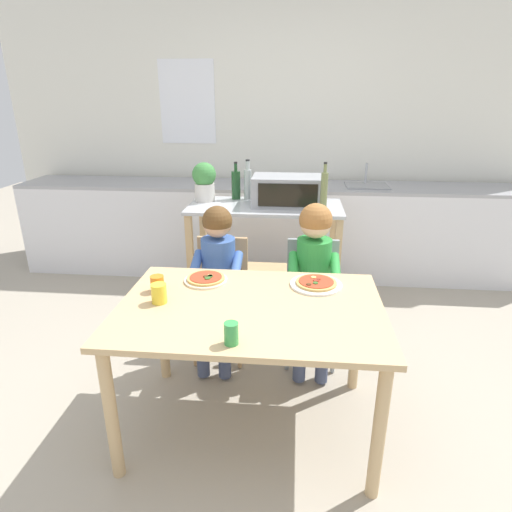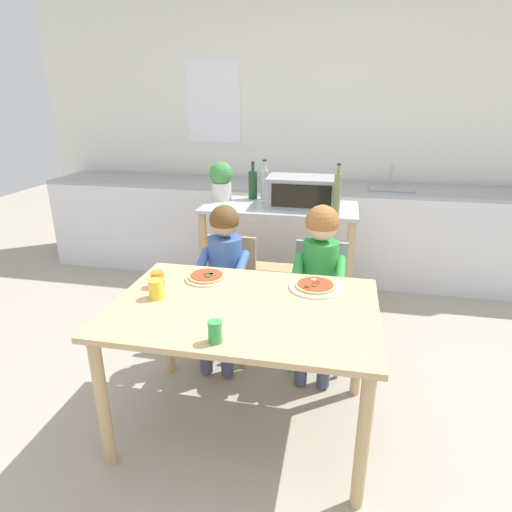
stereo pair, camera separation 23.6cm
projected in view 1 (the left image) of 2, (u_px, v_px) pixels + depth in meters
ground_plane at (265, 329)px, 3.37m from camera, size 11.14×11.14×0.00m
back_wall_tiled at (278, 133)px, 4.40m from camera, size 5.57×0.13×2.70m
kitchen_counter at (274, 229)px, 4.34m from camera, size 5.01×0.60×1.10m
kitchen_island_cart at (265, 241)px, 3.47m from camera, size 1.20×0.57×0.91m
toaster_oven at (288, 191)px, 3.33m from camera, size 0.55×0.34×0.23m
bottle_slim_sauce at (324, 192)px, 3.07m from camera, size 0.05×0.05×0.37m
bottle_brown_beer at (248, 183)px, 3.51m from camera, size 0.06×0.06×0.32m
bottle_dark_olive_oil at (236, 184)px, 3.53m from camera, size 0.07×0.07×0.30m
potted_herb_plant at (204, 181)px, 3.45m from camera, size 0.19×0.19×0.31m
dining_table at (250, 323)px, 2.17m from camera, size 1.32×0.90×0.74m
dining_chair_left at (221, 289)px, 2.93m from camera, size 0.36×0.36×0.81m
dining_chair_right at (312, 292)px, 2.89m from camera, size 0.36×0.36×0.81m
child_in_blue_striped_shirt at (217, 269)px, 2.75m from camera, size 0.32×0.42×1.05m
child_in_green_shirt at (314, 267)px, 2.70m from camera, size 0.32×0.42×1.08m
pizza_plate_cream at (206, 279)px, 2.41m from camera, size 0.24×0.24×0.03m
pizza_plate_white at (316, 284)px, 2.35m from camera, size 0.28×0.28×0.03m
drinking_cup_orange at (157, 284)px, 2.28m from camera, size 0.07×0.07×0.09m
drinking_cup_green at (231, 333)px, 1.79m from camera, size 0.06×0.06×0.10m
drinking_cup_yellow at (159, 293)px, 2.15m from camera, size 0.08×0.08×0.10m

